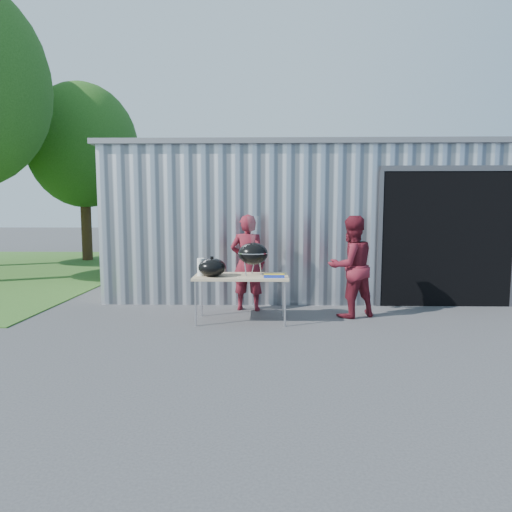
{
  "coord_description": "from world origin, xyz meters",
  "views": [
    {
      "loc": [
        -0.07,
        -6.27,
        1.78
      ],
      "look_at": [
        -0.21,
        0.64,
        1.05
      ],
      "focal_mm": 30.0,
      "sensor_mm": 36.0,
      "label": 1
    }
  ],
  "objects_px": {
    "person_cook": "(248,263)",
    "person_bystander": "(351,267)",
    "folding_table": "(241,278)",
    "kettle_grill": "(253,249)"
  },
  "relations": [
    {
      "from": "folding_table",
      "to": "kettle_grill",
      "type": "xyz_separation_m",
      "value": [
        0.19,
        0.04,
        0.45
      ]
    },
    {
      "from": "person_cook",
      "to": "person_bystander",
      "type": "xyz_separation_m",
      "value": [
        1.75,
        -0.44,
        -0.01
      ]
    },
    {
      "from": "person_cook",
      "to": "person_bystander",
      "type": "bearing_deg",
      "value": 172.89
    },
    {
      "from": "folding_table",
      "to": "person_cook",
      "type": "bearing_deg",
      "value": 84.79
    },
    {
      "from": "folding_table",
      "to": "person_bystander",
      "type": "bearing_deg",
      "value": 10.92
    },
    {
      "from": "kettle_grill",
      "to": "person_bystander",
      "type": "relative_size",
      "value": 0.56
    },
    {
      "from": "kettle_grill",
      "to": "person_cook",
      "type": "distance_m",
      "value": 0.82
    },
    {
      "from": "kettle_grill",
      "to": "person_cook",
      "type": "height_order",
      "value": "person_cook"
    },
    {
      "from": "folding_table",
      "to": "person_cook",
      "type": "distance_m",
      "value": 0.81
    },
    {
      "from": "person_cook",
      "to": "person_bystander",
      "type": "relative_size",
      "value": 1.01
    }
  ]
}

